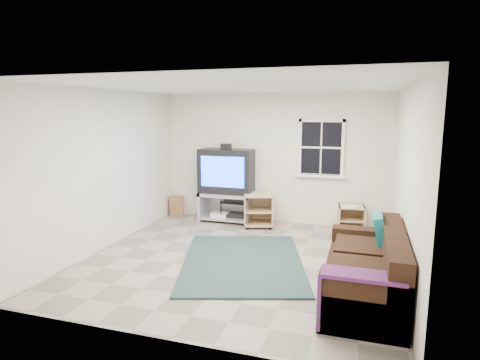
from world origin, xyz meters
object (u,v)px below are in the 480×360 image
(side_table_left, at_px, (258,209))
(side_table_right, at_px, (351,217))
(tv_unit, at_px, (226,179))
(sofa, at_px, (368,272))
(av_rack, at_px, (237,197))

(side_table_left, height_order, side_table_right, side_table_left)
(tv_unit, xyz_separation_m, sofa, (2.77, -2.75, -0.55))
(side_table_left, bearing_deg, av_rack, 158.84)
(av_rack, distance_m, sofa, 3.81)
(av_rack, xyz_separation_m, side_table_left, (0.51, -0.20, -0.16))
(tv_unit, distance_m, side_table_left, 0.89)
(side_table_right, relative_size, sofa, 0.27)
(side_table_left, height_order, sofa, sofa)
(side_table_left, xyz_separation_m, sofa, (2.06, -2.62, -0.02))
(tv_unit, height_order, side_table_right, tv_unit)
(av_rack, distance_m, side_table_left, 0.57)
(av_rack, distance_m, side_table_right, 2.29)
(av_rack, relative_size, side_table_left, 1.69)
(side_table_left, distance_m, sofa, 3.33)
(av_rack, height_order, sofa, av_rack)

